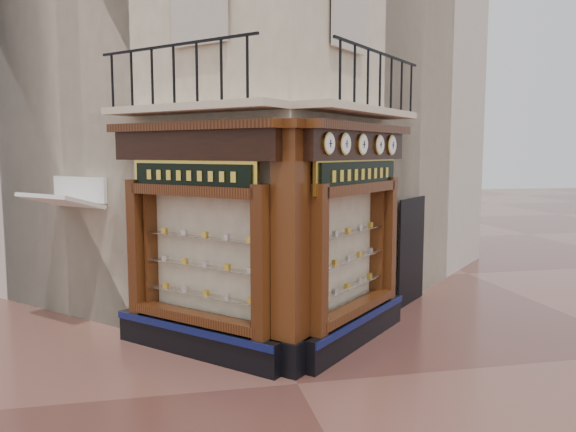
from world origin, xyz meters
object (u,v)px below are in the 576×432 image
object	(u,v)px
signboard_left	(192,176)
corner_pilaster	(291,251)
clock_b	(345,144)
awning	(66,326)
signboard_right	(359,174)
clock_e	(391,145)
clock_c	(362,144)
clock_d	(379,145)
clock_a	(329,143)

from	to	relation	value
signboard_left	corner_pilaster	bearing A→B (deg)	-169.75
clock_b	awning	distance (m)	6.74
signboard_left	clock_b	bearing A→B (deg)	-149.37
signboard_right	clock_e	bearing A→B (deg)	-5.47
awning	corner_pilaster	bearing A→B (deg)	-174.36
clock_b	clock_c	world-z (taller)	clock_c
corner_pilaster	clock_e	xyz separation A→B (m)	(2.36, 1.75, 1.67)
clock_d	clock_e	distance (m)	0.57
clock_a	clock_e	world-z (taller)	clock_e
clock_e	awning	xyz separation A→B (m)	(-6.29, 1.47, -3.62)
clock_b	clock_c	size ratio (longest dim) A/B	0.98
clock_d	signboard_right	bearing A→B (deg)	169.26
clock_a	signboard_left	world-z (taller)	clock_a
clock_e	signboard_right	bearing A→B (deg)	174.53
signboard_left	clock_e	bearing A→B (deg)	-124.05
corner_pilaster	signboard_left	distance (m)	2.12
clock_c	clock_e	world-z (taller)	clock_e
clock_d	awning	world-z (taller)	clock_d
clock_a	clock_e	bearing A→B (deg)	0.00
awning	signboard_right	bearing A→B (deg)	-157.30
clock_c	signboard_left	bearing A→B (deg)	131.72
clock_e	awning	distance (m)	7.40
awning	signboard_left	bearing A→B (deg)	-176.83
clock_d	signboard_left	bearing A→B (deg)	140.59
signboard_left	clock_c	bearing A→B (deg)	-138.28
clock_d	awning	xyz separation A→B (m)	(-5.88, 1.88, -3.62)
awning	signboard_left	distance (m)	4.54
clock_b	clock_a	bearing A→B (deg)	180.00
clock_a	signboard_right	bearing A→B (deg)	4.77
clock_c	clock_b	bearing A→B (deg)	-180.00
clock_b	clock_e	bearing A→B (deg)	0.00
corner_pilaster	clock_e	bearing A→B (deg)	-8.36
clock_a	clock_c	world-z (taller)	clock_c
signboard_left	awning	bearing A→B (deg)	3.17
clock_e	corner_pilaster	bearing A→B (deg)	171.64
clock_e	clock_a	bearing A→B (deg)	-180.00
clock_b	signboard_left	size ratio (longest dim) A/B	0.18
clock_a	signboard_left	bearing A→B (deg)	108.84
clock_a	clock_b	bearing A→B (deg)	-0.00
clock_e	awning	size ratio (longest dim) A/B	0.24
corner_pilaster	clock_d	world-z (taller)	corner_pilaster
clock_c	signboard_right	xyz separation A→B (m)	(0.01, 0.17, -0.52)
signboard_right	corner_pilaster	bearing A→B (deg)	169.75
clock_c	clock_d	distance (m)	0.71
clock_a	clock_e	xyz separation A→B (m)	(1.75, 1.75, 0.00)
clock_d	signboard_right	distance (m)	0.79
clock_b	clock_d	distance (m)	1.36
clock_c	corner_pilaster	bearing A→B (deg)	165.27
clock_e	signboard_right	size ratio (longest dim) A/B	0.17
clock_a	clock_c	size ratio (longest dim) A/B	0.94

